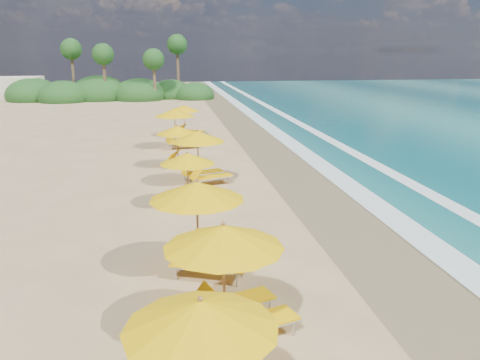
{
  "coord_description": "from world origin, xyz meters",
  "views": [
    {
      "loc": [
        -2.73,
        -17.87,
        6.07
      ],
      "look_at": [
        0.0,
        0.0,
        1.2
      ],
      "focal_mm": 36.15,
      "sensor_mm": 36.0,
      "label": 1
    }
  ],
  "objects": [
    {
      "name": "station_1",
      "position": [
        -2.14,
        -11.3,
        1.39
      ],
      "size": [
        2.67,
        2.46,
        2.49
      ],
      "rotation": [
        0.0,
        0.0,
        0.0
      ],
      "color": "olive",
      "rests_on": "ground"
    },
    {
      "name": "treeline",
      "position": [
        -9.94,
        45.51,
        1.0
      ],
      "size": [
        25.8,
        8.8,
        9.74
      ],
      "color": "#163D14",
      "rests_on": "ground"
    },
    {
      "name": "wet_sand",
      "position": [
        4.0,
        0.0,
        0.01
      ],
      "size": [
        4.0,
        160.0,
        0.01
      ],
      "primitive_type": "cube",
      "color": "olive",
      "rests_on": "ground"
    },
    {
      "name": "station_2",
      "position": [
        -1.45,
        -8.41,
        1.47
      ],
      "size": [
        3.34,
        3.26,
        2.63
      ],
      "rotation": [
        0.0,
        0.0,
        0.32
      ],
      "color": "olive",
      "rests_on": "ground"
    },
    {
      "name": "station_8",
      "position": [
        -1.3,
        17.13,
        1.31
      ],
      "size": [
        3.05,
        3.02,
        2.33
      ],
      "rotation": [
        0.0,
        0.0,
        -0.42
      ],
      "color": "olive",
      "rests_on": "ground"
    },
    {
      "name": "station_5",
      "position": [
        -1.17,
        4.11,
        1.44
      ],
      "size": [
        3.29,
        3.23,
        2.57
      ],
      "rotation": [
        0.0,
        0.0,
        0.34
      ],
      "color": "olive",
      "rests_on": "ground"
    },
    {
      "name": "station_6",
      "position": [
        -2.04,
        7.62,
        1.27
      ],
      "size": [
        2.93,
        2.88,
        2.27
      ],
      "rotation": [
        0.0,
        0.0,
        -0.36
      ],
      "color": "olive",
      "rests_on": "ground"
    },
    {
      "name": "ground",
      "position": [
        0.0,
        0.0,
        0.0
      ],
      "size": [
        160.0,
        160.0,
        0.0
      ],
      "primitive_type": "plane",
      "color": "tan",
      "rests_on": "ground"
    },
    {
      "name": "beach_building",
      "position": [
        -22.0,
        48.0,
        1.4
      ],
      "size": [
        7.0,
        5.0,
        2.8
      ],
      "primitive_type": "cube",
      "color": "beige",
      "rests_on": "ground"
    },
    {
      "name": "surf_foam",
      "position": [
        6.7,
        0.0,
        0.03
      ],
      "size": [
        4.0,
        160.0,
        0.01
      ],
      "color": "white",
      "rests_on": "ground"
    },
    {
      "name": "station_3",
      "position": [
        -1.79,
        -5.23,
        1.5
      ],
      "size": [
        3.47,
        3.41,
        2.68
      ],
      "rotation": [
        0.0,
        0.0,
        -0.37
      ],
      "color": "olive",
      "rests_on": "ground"
    },
    {
      "name": "station_4",
      "position": [
        -1.81,
        0.73,
        1.25
      ],
      "size": [
        2.66,
        2.53,
        2.24
      ],
      "rotation": [
        0.0,
        0.0,
        -0.17
      ],
      "color": "olive",
      "rests_on": "ground"
    },
    {
      "name": "station_7",
      "position": [
        -2.01,
        12.94,
        1.45
      ],
      "size": [
        2.98,
        2.81,
        2.59
      ],
      "rotation": [
        0.0,
        0.0,
        0.11
      ],
      "color": "olive",
      "rests_on": "ground"
    }
  ]
}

